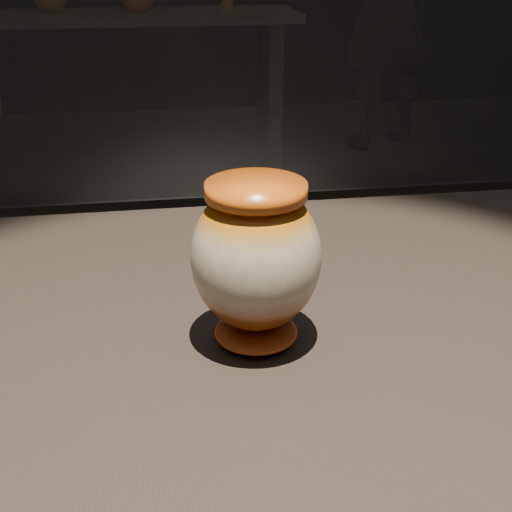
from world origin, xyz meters
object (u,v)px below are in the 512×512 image
Objects in this scene: display_plinth at (221,485)px; main_vase at (256,259)px; back_shelf at (128,59)px; visitor at (388,1)px.

display_plinth is 0.38m from main_vase.
main_vase is 0.10× the size of back_shelf.
back_shelf is at bearing 92.36° from display_plinth.
display_plinth is at bearing -87.64° from back_shelf.
visitor is at bearing 5.36° from back_shelf.
display_plinth is at bearing 48.26° from visitor.
visitor is at bearing 68.47° from display_plinth.
display_plinth is 1.00× the size of back_shelf.
display_plinth is 10.09× the size of main_vase.
back_shelf is 1.66m from visitor.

